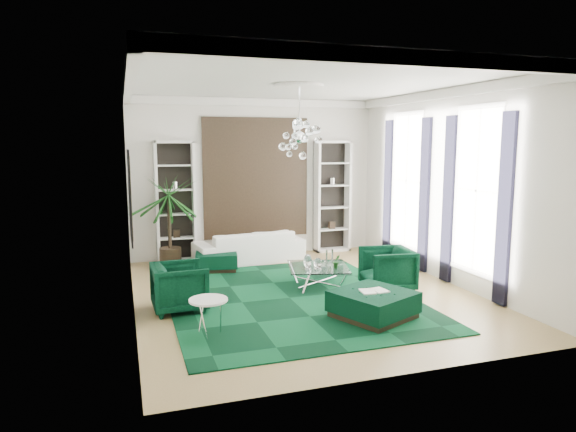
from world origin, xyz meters
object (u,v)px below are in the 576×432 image
object	(u,v)px
sofa	(249,246)
side_table	(209,318)
ottoman_side	(216,261)
ottoman_front	(373,305)
armchair_left	(180,287)
armchair_right	(387,269)
palm	(169,209)
coffee_table	(318,276)

from	to	relation	value
sofa	side_table	world-z (taller)	sofa
ottoman_side	ottoman_front	distance (m)	4.26
ottoman_side	ottoman_front	xyz separation A→B (m)	(1.82, -3.85, 0.02)
armchair_left	armchair_right	size ratio (longest dim) A/B	0.98
sofa	ottoman_side	distance (m)	1.01
sofa	palm	distance (m)	2.03
sofa	ottoman_front	bearing A→B (deg)	94.19
side_table	sofa	bearing A→B (deg)	69.07
ottoman_front	palm	size ratio (longest dim) A/B	0.41
ottoman_side	ottoman_front	world-z (taller)	ottoman_front
ottoman_front	palm	xyz separation A→B (m)	(-2.75, 4.41, 1.10)
ottoman_front	coffee_table	bearing A→B (deg)	94.70
armchair_left	ottoman_side	distance (m)	2.74
sofa	ottoman_side	world-z (taller)	sofa
armchair_left	armchair_right	xyz separation A→B (m)	(3.84, -0.03, 0.01)
armchair_left	palm	world-z (taller)	palm
armchair_right	coffee_table	bearing A→B (deg)	-114.20
ottoman_front	side_table	bearing A→B (deg)	178.84
sofa	palm	size ratio (longest dim) A/B	0.95
armchair_right	side_table	world-z (taller)	armchair_right
ottoman_side	ottoman_front	bearing A→B (deg)	-64.77
sofa	coffee_table	xyz separation A→B (m)	(0.80, -2.36, -0.17)
ottoman_side	palm	bearing A→B (deg)	149.38
ottoman_side	sofa	bearing A→B (deg)	30.32
armchair_left	palm	xyz separation A→B (m)	(0.13, 3.07, 0.92)
coffee_table	armchair_right	bearing A→B (deg)	-31.12
ottoman_side	palm	world-z (taller)	palm
sofa	ottoman_side	size ratio (longest dim) A/B	2.83
armchair_left	coffee_table	distance (m)	2.80
armchair_left	coffee_table	world-z (taller)	armchair_left
sofa	ottoman_front	size ratio (longest dim) A/B	2.29
coffee_table	armchair_left	bearing A→B (deg)	-166.45
sofa	armchair_right	world-z (taller)	armchair_right
armchair_right	coffee_table	distance (m)	1.33
coffee_table	ottoman_side	distance (m)	2.49
sofa	armchair_right	bearing A→B (deg)	114.02
ottoman_side	palm	distance (m)	1.56
sofa	armchair_left	distance (m)	3.57
armchair_right	ottoman_front	distance (m)	1.64
armchair_left	side_table	distance (m)	1.32
armchair_left	ottoman_front	distance (m)	3.18
armchair_right	side_table	size ratio (longest dim) A/B	1.60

